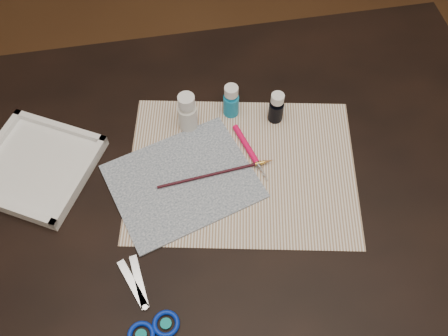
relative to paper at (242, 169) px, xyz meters
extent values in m
cube|color=#422614|center=(-0.04, -0.02, -0.76)|extent=(3.50, 3.50, 0.02)
cube|color=black|center=(-0.04, -0.02, -0.38)|extent=(1.30, 0.90, 0.75)
cube|color=silver|center=(0.00, 0.00, 0.00)|extent=(0.54, 0.45, 0.00)
cube|color=#122741|center=(-0.13, -0.01, 0.00)|extent=(0.34, 0.30, 0.00)
cylinder|color=silver|center=(-0.09, 0.13, 0.05)|extent=(0.05, 0.05, 0.10)
cylinder|color=#1381B0|center=(0.00, 0.15, 0.04)|extent=(0.04, 0.04, 0.08)
cylinder|color=black|center=(0.10, 0.12, 0.04)|extent=(0.04, 0.04, 0.08)
cube|color=white|center=(-0.42, 0.07, 0.01)|extent=(0.30, 0.30, 0.03)
camera|label=1|loc=(-0.13, -0.54, 0.89)|focal=40.00mm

